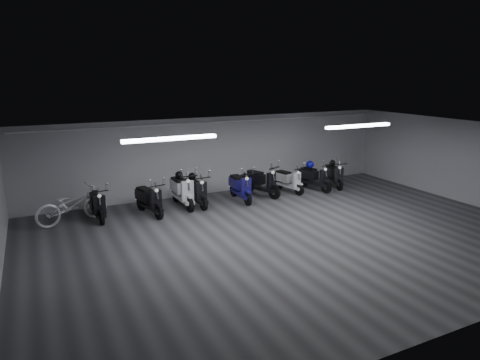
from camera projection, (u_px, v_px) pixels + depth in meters
name	position (u px, v px, depth m)	size (l,w,h in m)	color
floor	(291.00, 236.00, 11.67)	(14.00, 10.00, 0.01)	#3C3C3F
ceiling	(294.00, 134.00, 10.98)	(14.00, 10.00, 0.01)	gray
back_wall	(218.00, 155.00, 15.69)	(14.00, 0.01, 2.80)	#B0B0B3
front_wall	(460.00, 257.00, 6.96)	(14.00, 0.01, 2.80)	#B0B0B3
right_wall	(469.00, 163.00, 14.31)	(0.01, 10.00, 2.80)	#B0B0B3
fluor_strip_left	(170.00, 139.00, 10.59)	(2.40, 0.18, 0.08)	white
fluor_strip_right	(358.00, 126.00, 13.15)	(2.40, 0.18, 0.08)	white
conduit	(219.00, 122.00, 15.32)	(0.05, 0.05, 13.60)	white
scooter_0	(96.00, 200.00, 12.83)	(0.56, 1.69, 1.26)	black
scooter_1	(149.00, 195.00, 13.26)	(0.58, 1.75, 1.30)	black
scooter_2	(182.00, 185.00, 14.05)	(0.65, 1.95, 1.45)	silver
scooter_3	(195.00, 186.00, 14.16)	(0.60, 1.80, 1.34)	black
scooter_4	(240.00, 182.00, 14.71)	(0.59, 1.78, 1.33)	navy
scooter_5	(261.00, 177.00, 15.31)	(0.62, 1.87, 1.39)	black
scooter_6	(289.00, 176.00, 15.80)	(0.55, 1.64, 1.22)	white
scooter_8	(315.00, 173.00, 16.09)	(0.58, 1.75, 1.30)	black
scooter_9	(334.00, 171.00, 16.56)	(0.57, 1.70, 1.27)	black
bicycle	(71.00, 201.00, 12.54)	(0.74, 2.09, 1.35)	white
helmet_0	(192.00, 176.00, 14.29)	(0.26, 0.26, 0.26)	black
helmet_1	(310.00, 165.00, 16.20)	(0.29, 0.29, 0.29)	#0E0D94
helmet_2	(179.00, 175.00, 14.21)	(0.25, 0.25, 0.25)	black
helmet_3	(332.00, 163.00, 16.72)	(0.24, 0.24, 0.24)	black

